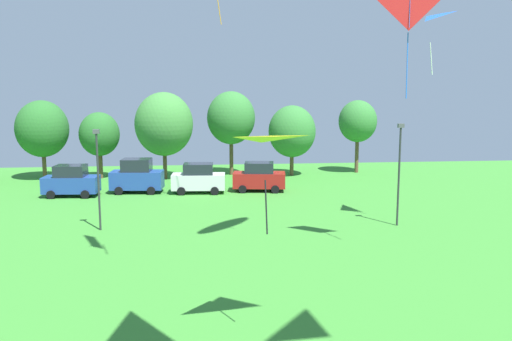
# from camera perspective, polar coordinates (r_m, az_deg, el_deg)

# --- Properties ---
(kite_flying_2) EXTENTS (1.65, 2.06, 2.53)m
(kite_flying_2) POSITION_cam_1_polar(r_m,az_deg,el_deg) (32.42, 17.32, 13.48)
(kite_flying_2) COLOR blue
(kite_flying_5) EXTENTS (2.84, 1.17, 6.12)m
(kite_flying_5) POSITION_cam_1_polar(r_m,az_deg,el_deg) (26.98, 15.89, 16.79)
(kite_flying_5) COLOR red
(kite_flying_7) EXTENTS (1.90, 1.45, 2.43)m
(kite_flying_7) POSITION_cam_1_polar(r_m,az_deg,el_deg) (17.54, 0.59, 0.68)
(kite_flying_7) COLOR yellow
(parked_car_leftmost) EXTENTS (4.17, 2.23, 2.41)m
(parked_car_leftmost) POSITION_cam_1_polar(r_m,az_deg,el_deg) (43.44, -18.89, -1.06)
(parked_car_leftmost) COLOR #234299
(parked_car_leftmost) RESTS_ON ground
(parked_car_second_from_left) EXTENTS (4.16, 2.35, 2.69)m
(parked_car_second_from_left) POSITION_cam_1_polar(r_m,az_deg,el_deg) (43.59, -12.42, -0.60)
(parked_car_second_from_left) COLOR #234299
(parked_car_second_from_left) RESTS_ON ground
(parked_car_third_from_left) EXTENTS (4.23, 2.18, 2.34)m
(parked_car_third_from_left) POSITION_cam_1_polar(r_m,az_deg,el_deg) (42.68, -6.07, -0.84)
(parked_car_third_from_left) COLOR silver
(parked_car_third_from_left) RESTS_ON ground
(parked_car_rightmost_in_row) EXTENTS (4.33, 2.44, 2.33)m
(parked_car_rightmost_in_row) POSITION_cam_1_polar(r_m,az_deg,el_deg) (43.19, 0.33, -0.68)
(parked_car_rightmost_in_row) COLOR maroon
(parked_car_rightmost_in_row) RESTS_ON ground
(light_post_0) EXTENTS (0.36, 0.20, 5.88)m
(light_post_0) POSITION_cam_1_polar(r_m,az_deg,el_deg) (32.37, -16.29, -0.32)
(light_post_0) COLOR #2D2D33
(light_post_0) RESTS_ON ground
(light_post_1) EXTENTS (0.36, 0.20, 6.14)m
(light_post_1) POSITION_cam_1_polar(r_m,az_deg,el_deg) (33.21, 14.84, 0.20)
(light_post_1) COLOR #2D2D33
(light_post_1) RESTS_ON ground
(treeline_tree_1) EXTENTS (4.62, 4.62, 7.09)m
(treeline_tree_1) POSITION_cam_1_polar(r_m,az_deg,el_deg) (52.20, -21.59, 4.09)
(treeline_tree_1) COLOR brown
(treeline_tree_1) RESTS_ON ground
(treeline_tree_2) EXTENTS (3.60, 3.60, 6.02)m
(treeline_tree_2) POSITION_cam_1_polar(r_m,az_deg,el_deg) (51.02, -16.16, 3.68)
(treeline_tree_2) COLOR brown
(treeline_tree_2) RESTS_ON ground
(treeline_tree_3) EXTENTS (5.18, 5.18, 7.81)m
(treeline_tree_3) POSITION_cam_1_polar(r_m,az_deg,el_deg) (49.24, -9.67, 4.83)
(treeline_tree_3) COLOR brown
(treeline_tree_3) RESTS_ON ground
(treeline_tree_4) EXTENTS (4.50, 4.50, 7.86)m
(treeline_tree_4) POSITION_cam_1_polar(r_m,az_deg,el_deg) (50.96, -2.64, 5.54)
(treeline_tree_4) COLOR brown
(treeline_tree_4) RESTS_ON ground
(treeline_tree_5) EXTENTS (4.39, 4.39, 6.57)m
(treeline_tree_5) POSITION_cam_1_polar(r_m,az_deg,el_deg) (50.65, 3.81, 4.12)
(treeline_tree_5) COLOR brown
(treeline_tree_5) RESTS_ON ground
(treeline_tree_6) EXTENTS (3.67, 3.67, 7.01)m
(treeline_tree_6) POSITION_cam_1_polar(r_m,az_deg,el_deg) (53.19, 10.66, 5.10)
(treeline_tree_6) COLOR brown
(treeline_tree_6) RESTS_ON ground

